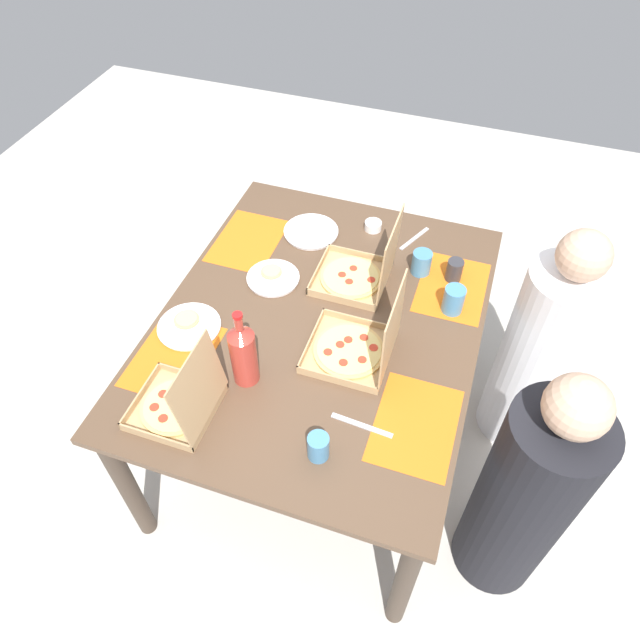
# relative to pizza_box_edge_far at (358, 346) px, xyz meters

# --- Properties ---
(ground_plane) EXTENTS (6.00, 6.00, 0.00)m
(ground_plane) POSITION_rel_pizza_box_edge_far_xyz_m (-0.12, -0.18, -0.82)
(ground_plane) COLOR beige
(dining_table) EXTENTS (1.48, 1.18, 0.77)m
(dining_table) POSITION_rel_pizza_box_edge_far_xyz_m (-0.12, -0.18, -0.15)
(dining_table) COLOR #3F3328
(dining_table) RESTS_ON ground_plane
(placemat_near_left) EXTENTS (0.36, 0.26, 0.00)m
(placemat_near_left) POSITION_rel_pizza_box_edge_far_xyz_m (-0.45, -0.62, -0.05)
(placemat_near_left) COLOR orange
(placemat_near_left) RESTS_ON dining_table
(placemat_near_right) EXTENTS (0.36, 0.26, 0.00)m
(placemat_near_right) POSITION_rel_pizza_box_edge_far_xyz_m (0.22, -0.62, -0.05)
(placemat_near_right) COLOR orange
(placemat_near_right) RESTS_ON dining_table
(placemat_far_left) EXTENTS (0.36, 0.26, 0.00)m
(placemat_far_left) POSITION_rel_pizza_box_edge_far_xyz_m (-0.45, 0.26, -0.05)
(placemat_far_left) COLOR orange
(placemat_far_left) RESTS_ON dining_table
(placemat_far_right) EXTENTS (0.36, 0.26, 0.00)m
(placemat_far_right) POSITION_rel_pizza_box_edge_far_xyz_m (0.22, 0.26, -0.05)
(placemat_far_right) COLOR orange
(placemat_far_right) RESTS_ON dining_table
(pizza_box_edge_far) EXTENTS (0.29, 0.29, 0.33)m
(pizza_box_edge_far) POSITION_rel_pizza_box_edge_far_xyz_m (0.00, 0.00, 0.00)
(pizza_box_edge_far) COLOR tan
(pizza_box_edge_far) RESTS_ON dining_table
(pizza_box_corner_right) EXTENTS (0.26, 0.27, 0.30)m
(pizza_box_corner_right) POSITION_rel_pizza_box_edge_far_xyz_m (0.41, -0.48, -0.00)
(pizza_box_corner_right) COLOR tan
(pizza_box_corner_right) RESTS_ON dining_table
(pizza_box_corner_left) EXTENTS (0.28, 0.30, 0.32)m
(pizza_box_corner_left) POSITION_rel_pizza_box_edge_far_xyz_m (-0.36, -0.10, -0.00)
(pizza_box_corner_left) COLOR tan
(pizza_box_corner_left) RESTS_ON dining_table
(plate_far_right) EXTENTS (0.21, 0.21, 0.03)m
(plate_far_right) POSITION_rel_pizza_box_edge_far_xyz_m (-0.26, -0.43, -0.04)
(plate_far_right) COLOR white
(plate_far_right) RESTS_ON dining_table
(plate_far_left) EXTENTS (0.24, 0.24, 0.02)m
(plate_far_left) POSITION_rel_pizza_box_edge_far_xyz_m (-0.58, -0.38, -0.04)
(plate_far_left) COLOR white
(plate_far_left) RESTS_ON dining_table
(plate_near_left) EXTENTS (0.24, 0.24, 0.03)m
(plate_near_left) POSITION_rel_pizza_box_edge_far_xyz_m (0.08, -0.63, -0.04)
(plate_near_left) COLOR white
(plate_near_left) RESTS_ON dining_table
(soda_bottle) EXTENTS (0.09, 0.09, 0.32)m
(soda_bottle) POSITION_rel_pizza_box_edge_far_xyz_m (0.22, -0.34, 0.08)
(soda_bottle) COLOR #B2382D
(soda_bottle) RESTS_ON dining_table
(cup_clear_left) EXTENTS (0.08, 0.08, 0.11)m
(cup_clear_left) POSITION_rel_pizza_box_edge_far_xyz_m (-0.33, 0.28, 0.00)
(cup_clear_left) COLOR teal
(cup_clear_left) RESTS_ON dining_table
(cup_spare) EXTENTS (0.08, 0.08, 0.10)m
(cup_spare) POSITION_rel_pizza_box_edge_far_xyz_m (-0.50, 0.12, -0.00)
(cup_spare) COLOR teal
(cup_spare) RESTS_ON dining_table
(cup_red) EXTENTS (0.07, 0.07, 0.10)m
(cup_red) POSITION_rel_pizza_box_edge_far_xyz_m (0.42, -0.01, -0.00)
(cup_red) COLOR teal
(cup_red) RESTS_ON dining_table
(cup_clear_right) EXTENTS (0.06, 0.06, 0.09)m
(cup_clear_right) POSITION_rel_pizza_box_edge_far_xyz_m (-0.50, 0.25, -0.00)
(cup_clear_right) COLOR #333338
(cup_clear_right) RESTS_ON dining_table
(condiment_bowl) EXTENTS (0.07, 0.07, 0.04)m
(condiment_bowl) POSITION_rel_pizza_box_edge_far_xyz_m (-0.70, -0.13, -0.03)
(condiment_bowl) COLOR white
(condiment_bowl) RESTS_ON dining_table
(knife_by_far_left) EXTENTS (0.03, 0.21, 0.00)m
(knife_by_far_left) POSITION_rel_pizza_box_edge_far_xyz_m (0.28, 0.10, -0.05)
(knife_by_far_left) COLOR #B7B7BC
(knife_by_far_left) RESTS_ON dining_table
(fork_by_far_right) EXTENTS (0.18, 0.09, 0.00)m
(fork_by_far_right) POSITION_rel_pizza_box_edge_far_xyz_m (-0.69, 0.05, -0.05)
(fork_by_far_right) COLOR #B7B7BC
(fork_by_far_right) RESTS_ON dining_table
(diner_left_seat) EXTENTS (0.32, 0.32, 1.15)m
(diner_left_seat) POSITION_rel_pizza_box_edge_far_xyz_m (-0.45, 0.67, -0.30)
(diner_left_seat) COLOR white
(diner_left_seat) RESTS_ON ground_plane
(diner_right_seat) EXTENTS (0.32, 0.32, 1.17)m
(diner_right_seat) POSITION_rel_pizza_box_edge_far_xyz_m (0.22, 0.67, -0.30)
(diner_right_seat) COLOR black
(diner_right_seat) RESTS_ON ground_plane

